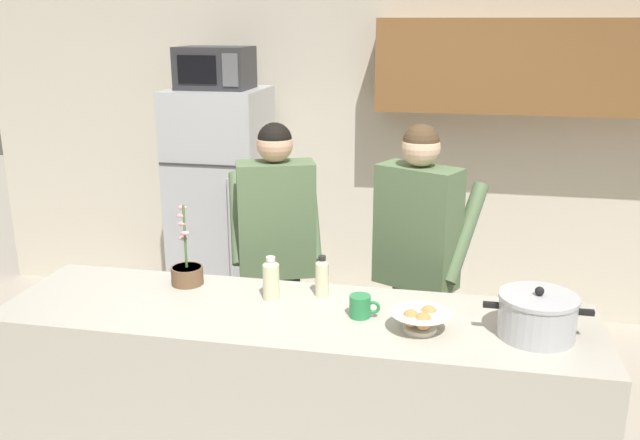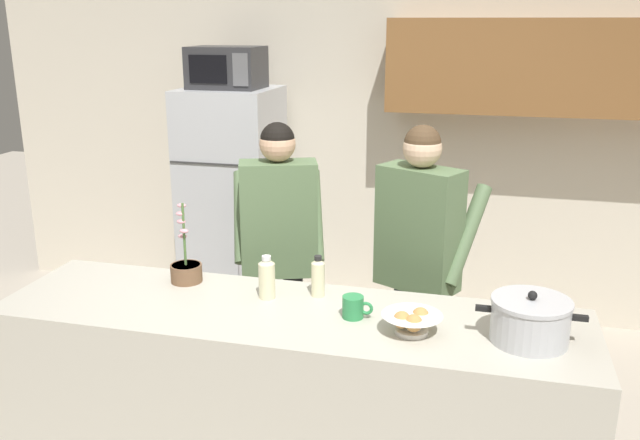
% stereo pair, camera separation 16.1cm
% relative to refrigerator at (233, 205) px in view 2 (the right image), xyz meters
% --- Properties ---
extents(back_wall_unit, '(6.00, 0.48, 2.60)m').
position_rel_refrigerator_xyz_m(back_wall_unit, '(1.21, 0.41, 0.57)').
color(back_wall_unit, beige).
rests_on(back_wall_unit, ground).
extents(kitchen_island, '(2.56, 0.68, 0.92)m').
position_rel_refrigerator_xyz_m(kitchen_island, '(0.98, -1.85, -0.38)').
color(kitchen_island, '#BCB7A8').
rests_on(kitchen_island, ground).
extents(refrigerator, '(0.64, 0.68, 1.67)m').
position_rel_refrigerator_xyz_m(refrigerator, '(0.00, 0.00, 0.00)').
color(refrigerator, '#B7BABF').
rests_on(refrigerator, ground).
extents(microwave, '(0.48, 0.37, 0.28)m').
position_rel_refrigerator_xyz_m(microwave, '(0.00, -0.02, 0.98)').
color(microwave, '#2D2D30').
rests_on(microwave, refrigerator).
extents(person_near_pot, '(0.58, 0.53, 1.62)m').
position_rel_refrigerator_xyz_m(person_near_pot, '(0.70, -1.08, 0.17)').
color(person_near_pot, black).
rests_on(person_near_pot, ground).
extents(person_by_sink, '(0.61, 0.57, 1.64)m').
position_rel_refrigerator_xyz_m(person_by_sink, '(1.46, -1.12, 0.18)').
color(person_by_sink, '#33384C').
rests_on(person_by_sink, ground).
extents(cooking_pot, '(0.42, 0.31, 0.21)m').
position_rel_refrigerator_xyz_m(cooking_pot, '(1.97, -1.89, 0.17)').
color(cooking_pot, silver).
rests_on(cooking_pot, kitchen_island).
extents(coffee_mug, '(0.13, 0.09, 0.10)m').
position_rel_refrigerator_xyz_m(coffee_mug, '(1.27, -1.84, 0.13)').
color(coffee_mug, '#2D8C4C').
rests_on(coffee_mug, kitchen_island).
extents(bread_bowl, '(0.25, 0.25, 0.10)m').
position_rel_refrigerator_xyz_m(bread_bowl, '(1.52, -1.93, 0.13)').
color(bread_bowl, white).
rests_on(bread_bowl, kitchen_island).
extents(bottle_near_edge, '(0.07, 0.07, 0.20)m').
position_rel_refrigerator_xyz_m(bottle_near_edge, '(0.85, -1.73, 0.18)').
color(bottle_near_edge, beige).
rests_on(bottle_near_edge, kitchen_island).
extents(bottle_mid_counter, '(0.06, 0.06, 0.19)m').
position_rel_refrigerator_xyz_m(bottle_mid_counter, '(1.06, -1.66, 0.18)').
color(bottle_mid_counter, beige).
rests_on(bottle_mid_counter, kitchen_island).
extents(potted_orchid, '(0.15, 0.15, 0.39)m').
position_rel_refrigerator_xyz_m(potted_orchid, '(0.41, -1.64, 0.15)').
color(potted_orchid, brown).
rests_on(potted_orchid, kitchen_island).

